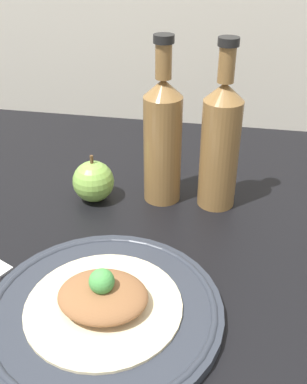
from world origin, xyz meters
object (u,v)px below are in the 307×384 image
cider_bottle_left (163,138)px  apple (93,181)px  plated_food (103,298)px  cider_bottle_right (220,143)px  plate (104,310)px

cider_bottle_left → apple: (-11.32, -2.80, -7.67)cm
plated_food → apple: 27.05cm
cider_bottle_left → apple: 13.96cm
plated_food → cider_bottle_right: (11.45, 28.26, 8.39)cm
plate → plated_food: bearing=0.0°
cider_bottle_right → apple: (-20.58, -2.80, -7.67)cm
cider_bottle_right → plate: bearing=-112.1°
plate → cider_bottle_left: bearing=85.6°
plate → cider_bottle_right: cider_bottle_right is taller
plate → cider_bottle_left: 30.17cm
cider_bottle_right → cider_bottle_left: bearing=180.0°
cider_bottle_left → apple: size_ratio=3.27×
cider_bottle_left → cider_bottle_right: bearing=0.0°
plated_food → cider_bottle_right: size_ratio=0.70×
plate → plated_food: (0.00, 0.00, 1.94)cm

